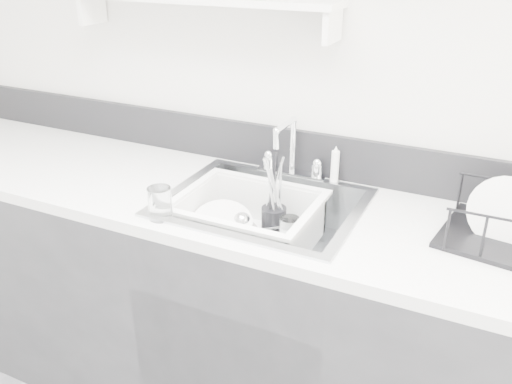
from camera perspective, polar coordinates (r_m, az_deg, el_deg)
The scene contains 13 objects.
counter_run at distance 2.02m, azimuth 0.63°, elevation -12.91°, with size 3.20×0.62×0.92m.
backsplash at distance 2.00m, azimuth 4.35°, elevation 4.33°, with size 3.20×0.02×0.16m, color black.
sink at distance 1.82m, azimuth 0.69°, elevation -3.68°, with size 0.64×0.52×0.20m, color silver, non-canonical shape.
faucet at distance 1.96m, azimuth 3.76°, elevation 3.30°, with size 0.26×0.18×0.23m.
side_sprayer at distance 1.92m, azimuth 8.32°, elevation 2.87°, with size 0.03×0.03×0.14m, color white.
wall_shelf at distance 1.97m, azimuth -5.96°, elevation 19.32°, with size 1.00×0.16×0.12m.
wash_tub at distance 1.82m, azimuth -0.88°, elevation -3.20°, with size 0.46×0.38×0.18m, color white, non-canonical shape.
plate_stack at distance 1.87m, azimuth -3.34°, elevation -4.16°, with size 0.26×0.25×0.10m.
utensil_cup at distance 1.87m, azimuth 1.88°, elevation -2.92°, with size 0.09×0.09×0.29m.
ladle at distance 1.84m, azimuth -0.28°, elevation -4.31°, with size 0.25×0.09×0.07m, color silver, non-canonical shape.
tumbler_in_tub at distance 1.83m, azimuth 3.54°, elevation -4.14°, with size 0.07×0.07×0.10m, color white.
tumbler_counter at distance 1.68m, azimuth -10.08°, elevation -1.18°, with size 0.07×0.07×0.10m, color white.
bowl_small at distance 1.75m, azimuth 1.95°, elevation -6.75°, with size 0.10×0.10×0.03m, color white.
Camera 1 is at (0.67, -0.26, 1.70)m, focal length 38.00 mm.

